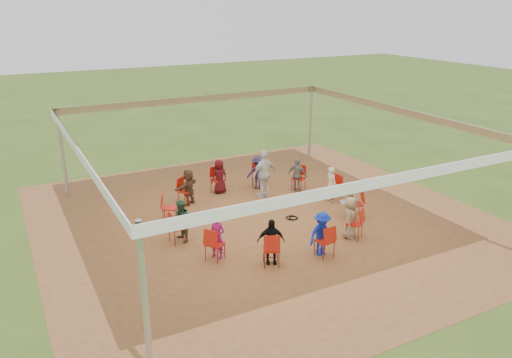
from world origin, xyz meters
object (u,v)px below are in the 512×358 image
person_seated_8 (271,241)px  person_seated_10 (351,217)px  chair_5 (186,191)px  cable_coil (292,218)px  chair_6 (169,208)px  person_seated_5 (188,187)px  standing_person (264,174)px  person_seated_7 (217,236)px  laptop (347,200)px  chair_3 (258,176)px  chair_11 (354,223)px  chair_0 (355,204)px  person_seated_2 (297,175)px  chair_2 (299,178)px  chair_9 (271,249)px  chair_10 (325,241)px  chair_1 (334,188)px  person_seated_1 (331,184)px  person_seated_6 (181,221)px  chair_8 (215,244)px  chair_4 (218,180)px  person_seated_9 (322,234)px  person_seated_3 (258,172)px  chair_7 (178,228)px  person_seated_4 (219,177)px  person_seated_0 (352,199)px

person_seated_8 → person_seated_10: (2.70, 0.26, 0.00)m
chair_5 → cable_coil: bearing=97.3°
chair_6 → person_seated_8: size_ratio=0.75×
person_seated_5 → standing_person: standing_person is taller
person_seated_7 → laptop: bearing=61.0°
chair_3 → chair_11: (0.47, -4.89, 0.00)m
person_seated_7 → person_seated_10: same height
chair_0 → person_seated_8: bearing=133.8°
person_seated_2 → person_seated_7: (-4.42, -3.16, 0.00)m
chair_5 → person_seated_10: (3.23, -4.52, 0.16)m
chair_2 → person_seated_2: (-0.10, -0.07, 0.16)m
person_seated_5 → person_seated_8: bearing=60.0°
chair_9 → cable_coil: bearing=72.4°
chair_10 → person_seated_8: person_seated_8 is taller
chair_1 → person_seated_1: (-0.12, -0.01, 0.16)m
person_seated_6 → chair_8: bearing=10.4°
person_seated_1 → person_seated_5: bearing=60.0°
laptop → chair_4: bearing=58.3°
person_seated_1 → person_seated_9: size_ratio=1.00×
chair_2 → person_seated_3: 1.45m
chair_6 → chair_9: 4.01m
chair_7 → person_seated_8: person_seated_8 is taller
chair_3 → person_seated_4: 1.45m
person_seated_1 → person_seated_6: size_ratio=1.00×
chair_9 → chair_10: same height
chair_7 → cable_coil: size_ratio=2.25×
chair_9 → person_seated_1: size_ratio=0.75×
chair_0 → chair_11: bearing=165.0°
person_seated_0 → chair_2: bearing=27.9°
chair_1 → cable_coil: (-2.00, -0.64, -0.43)m
chair_3 → person_seated_1: size_ratio=0.75×
chair_9 → person_seated_9: person_seated_9 is taller
chair_1 → person_seated_1: 0.20m
chair_6 → person_seated_9: 4.81m
chair_1 → person_seated_7: bearing=104.7°
chair_4 → laptop: size_ratio=2.07×
standing_person → person_seated_9: bearing=70.3°
chair_11 → laptop: bearing=25.8°
chair_8 → person_seated_0: bearing=60.7°
chair_7 → person_seated_6: 0.20m
chair_0 → person_seated_1: person_seated_1 is taller
chair_5 → chair_11: 5.67m
chair_11 → person_seated_7: size_ratio=0.75×
chair_10 → person_seated_4: 5.56m
person_seated_0 → person_seated_3: bearing=45.0°
cable_coil → laptop: bearing=-24.9°
chair_3 → chair_11: bearing=120.0°
chair_2 → person_seated_5: person_seated_5 is taller
standing_person → person_seated_4: bearing=-51.5°
person_seated_0 → person_seated_2: 2.72m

